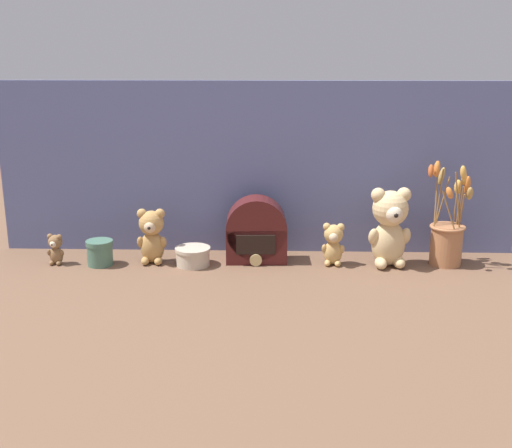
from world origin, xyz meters
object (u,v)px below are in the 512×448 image
object	(u,v)px
teddy_bear_medium	(152,235)
decorative_tin_tall	(193,256)
teddy_bear_large	(390,226)
flower_vase	(447,237)
teddy_bear_small	(333,243)
vintage_radio	(257,233)
teddy_bear_tiny	(56,248)
decorative_tin_short	(100,252)

from	to	relation	value
teddy_bear_medium	decorative_tin_tall	size ratio (longest dim) A/B	1.59
teddy_bear_large	flower_vase	xyz separation A→B (m)	(0.18, 0.02, -0.04)
teddy_bear_medium	teddy_bear_small	world-z (taller)	teddy_bear_medium
vintage_radio	flower_vase	bearing A→B (deg)	-1.71
teddy_bear_large	teddy_bear_tiny	distance (m)	1.04
teddy_bear_large	flower_vase	world-z (taller)	flower_vase
decorative_tin_short	teddy_bear_medium	bearing A→B (deg)	8.04
teddy_bear_medium	teddy_bear_small	size ratio (longest dim) A/B	1.31
flower_vase	teddy_bear_tiny	bearing A→B (deg)	-178.38
decorative_tin_tall	decorative_tin_short	bearing A→B (deg)	-179.37
teddy_bear_large	vintage_radio	xyz separation A→B (m)	(-0.41, 0.04, -0.04)
flower_vase	vintage_radio	xyz separation A→B (m)	(-0.59, 0.02, -0.00)
vintage_radio	decorative_tin_tall	bearing A→B (deg)	-165.89
teddy_bear_large	decorative_tin_short	distance (m)	0.90
teddy_bear_medium	decorative_tin_short	xyz separation A→B (m)	(-0.16, -0.02, -0.05)
teddy_bear_small	decorative_tin_short	size ratio (longest dim) A/B	1.61
decorative_tin_tall	decorative_tin_short	world-z (taller)	decorative_tin_short
teddy_bear_medium	flower_vase	xyz separation A→B (m)	(0.92, 0.01, -0.00)
teddy_bear_medium	vintage_radio	world-z (taller)	vintage_radio
flower_vase	teddy_bear_large	bearing A→B (deg)	-174.31
flower_vase	teddy_bear_medium	bearing A→B (deg)	-179.22
decorative_tin_tall	decorative_tin_short	xyz separation A→B (m)	(-0.29, -0.00, 0.01)
teddy_bear_small	decorative_tin_tall	bearing A→B (deg)	-177.65
teddy_bear_small	decorative_tin_tall	distance (m)	0.44
teddy_bear_medium	teddy_bear_small	xyz separation A→B (m)	(0.57, -0.00, -0.02)
teddy_bear_tiny	flower_vase	size ratio (longest dim) A/B	0.30
teddy_bear_large	teddy_bear_small	distance (m)	0.18
teddy_bear_large	flower_vase	size ratio (longest dim) A/B	0.76
vintage_radio	decorative_tin_short	distance (m)	0.49
teddy_bear_large	teddy_bear_tiny	world-z (taller)	teddy_bear_large
decorative_tin_tall	decorative_tin_short	size ratio (longest dim) A/B	1.32
flower_vase	vintage_radio	bearing A→B (deg)	178.29
vintage_radio	decorative_tin_short	world-z (taller)	vintage_radio
teddy_bear_small	vintage_radio	distance (m)	0.24
teddy_bear_large	teddy_bear_medium	world-z (taller)	teddy_bear_large
teddy_bear_tiny	flower_vase	bearing A→B (deg)	1.62
teddy_bear_medium	decorative_tin_tall	bearing A→B (deg)	-8.46
teddy_bear_medium	teddy_bear_tiny	bearing A→B (deg)	-175.78
flower_vase	vintage_radio	world-z (taller)	flower_vase
teddy_bear_small	decorative_tin_short	bearing A→B (deg)	-178.34
decorative_tin_tall	teddy_bear_large	bearing A→B (deg)	1.29
decorative_tin_tall	teddy_bear_medium	bearing A→B (deg)	171.54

